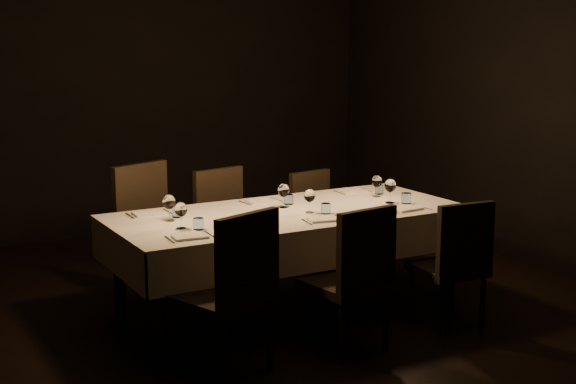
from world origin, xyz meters
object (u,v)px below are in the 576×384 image
chair_near_center (354,273)px  chair_far_right (317,217)px  chair_near_left (233,286)px  chair_far_center (227,224)px  chair_far_left (153,229)px  dining_table (288,221)px  chair_near_right (455,258)px

chair_near_center → chair_far_right: bearing=-122.1°
chair_near_left → chair_far_center: 1.71m
chair_far_left → chair_near_left: bearing=-114.3°
dining_table → chair_far_center: size_ratio=2.64×
chair_far_center → chair_far_right: 0.84m
dining_table → chair_near_center: size_ratio=2.65×
chair_near_right → chair_near_left: bearing=3.5°
chair_far_left → chair_far_right: chair_far_left is taller
chair_near_center → chair_far_center: 1.61m
chair_near_center → chair_far_right: chair_near_center is taller
chair_near_left → dining_table: bearing=-155.6°
dining_table → chair_far_left: (-0.74, 0.73, -0.12)m
dining_table → chair_near_right: (0.84, -0.82, -0.19)m
chair_near_center → chair_far_left: 1.74m
dining_table → chair_near_left: (-0.81, -0.78, -0.14)m
chair_near_right → chair_far_center: 1.86m
chair_near_left → chair_near_right: size_ratio=1.11×
chair_near_left → chair_far_left: size_ratio=0.96×
chair_far_left → chair_far_center: (0.63, 0.04, -0.04)m
dining_table → chair_far_left: 1.05m
chair_far_right → chair_far_center: bearing=170.4°
chair_near_right → chair_far_right: chair_near_right is taller
chair_far_center → chair_far_right: chair_far_center is taller
chair_far_center → chair_near_right: bearing=-71.2°
chair_far_left → dining_table: bearing=-66.3°
chair_near_right → chair_far_center: size_ratio=0.94×
chair_near_left → chair_far_center: chair_near_left is taller
chair_near_left → chair_far_left: bearing=-112.0°
dining_table → chair_far_left: size_ratio=2.40×
chair_far_center → chair_far_right: bearing=-11.5°
chair_near_center → chair_far_left: chair_far_left is taller
dining_table → chair_near_right: size_ratio=2.80×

